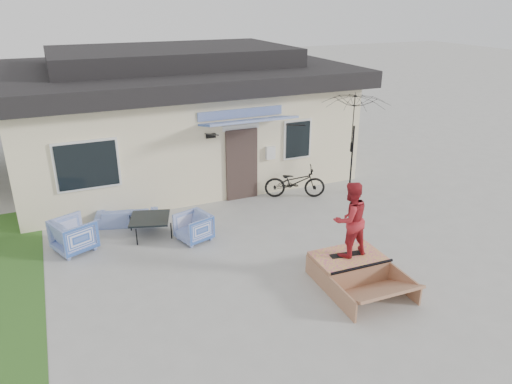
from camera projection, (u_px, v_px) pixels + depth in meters
name	position (u px, v px, depth m)	size (l,w,h in m)	color
ground	(277.00, 281.00, 10.14)	(90.00, 90.00, 0.00)	#9F9E99
grass_strip	(8.00, 287.00, 9.93)	(1.40, 8.00, 0.01)	#2C5920
house	(175.00, 112.00, 16.20)	(10.80, 8.49, 4.10)	beige
loveseat	(127.00, 213.00, 12.57)	(1.57, 0.46, 0.61)	#234BA5
armchair_left	(74.00, 233.00, 11.20)	(0.85, 0.79, 0.87)	#234BA5
armchair_right	(193.00, 226.00, 11.70)	(0.73, 0.69, 0.76)	#234BA5
coffee_table	(150.00, 226.00, 12.03)	(0.94, 0.94, 0.47)	black
bicycle	(295.00, 179.00, 14.17)	(0.62, 1.79, 1.14)	black
patio_umbrella	(353.00, 138.00, 13.99)	(2.46, 2.38, 2.20)	black
skate_ramp	(348.00, 266.00, 10.22)	(1.45, 1.94, 0.48)	#986648
skateboard	(347.00, 254.00, 10.16)	(0.76, 0.19, 0.05)	black
skater	(350.00, 218.00, 9.85)	(0.79, 0.61, 1.62)	#A82129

